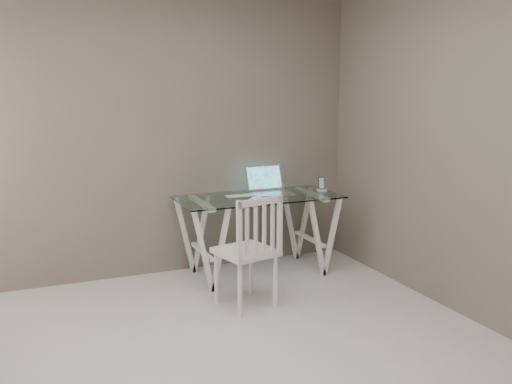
{
  "coord_description": "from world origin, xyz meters",
  "views": [
    {
      "loc": [
        -1.11,
        -2.89,
        1.77
      ],
      "look_at": [
        0.78,
        1.55,
        0.85
      ],
      "focal_mm": 40.0,
      "sensor_mm": 36.0,
      "label": 1
    }
  ],
  "objects": [
    {
      "name": "room",
      "position": [
        -0.06,
        0.02,
        1.72
      ],
      "size": [
        4.5,
        4.52,
        2.71
      ],
      "color": "#B6B4AE",
      "rests_on": "ground"
    },
    {
      "name": "phone_dock",
      "position": [
        1.6,
        1.87,
        0.78
      ],
      "size": [
        0.07,
        0.07,
        0.13
      ],
      "color": "white",
      "rests_on": "desk"
    },
    {
      "name": "desk",
      "position": [
        0.93,
        1.85,
        0.38
      ],
      "size": [
        1.5,
        0.7,
        0.75
      ],
      "color": "silver",
      "rests_on": "ground"
    },
    {
      "name": "keyboard",
      "position": [
        0.77,
        1.91,
        0.75
      ],
      "size": [
        0.29,
        0.12,
        0.01
      ],
      "primitive_type": "cube",
      "color": "silver",
      "rests_on": "desk"
    },
    {
      "name": "mouse",
      "position": [
        0.85,
        1.71,
        0.76
      ],
      "size": [
        0.1,
        0.06,
        0.03
      ],
      "primitive_type": "ellipsoid",
      "color": "white",
      "rests_on": "desk"
    },
    {
      "name": "laptop",
      "position": [
        1.07,
        1.95,
        0.81
      ],
      "size": [
        0.38,
        0.35,
        0.26
      ],
      "color": "#B9B8BD",
      "rests_on": "desk"
    },
    {
      "name": "chair",
      "position": [
        0.54,
        1.1,
        0.51
      ],
      "size": [
        0.5,
        0.5,
        0.92
      ],
      "rotation": [
        0.0,
        0.0,
        0.22
      ],
      "color": "silver",
      "rests_on": "ground"
    }
  ]
}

